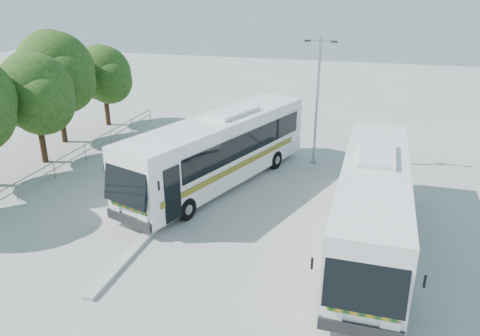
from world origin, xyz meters
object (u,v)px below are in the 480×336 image
(tree_far_e, at_px, (104,74))
(coach_main, at_px, (220,149))
(tree_far_c, at_px, (35,92))
(coach_adjacent, at_px, (372,202))
(tree_far_d, at_px, (56,71))
(lamppost, at_px, (317,96))

(tree_far_e, bearing_deg, coach_main, -36.49)
(tree_far_c, xyz_separation_m, coach_adjacent, (18.87, -4.70, -2.37))
(tree_far_c, relative_size, tree_far_e, 1.10)
(tree_far_d, distance_m, lamppost, 16.75)
(tree_far_c, xyz_separation_m, lamppost, (15.54, 4.13, -0.21))
(tree_far_c, bearing_deg, coach_main, -2.02)
(lamppost, bearing_deg, coach_main, -129.91)
(tree_far_e, bearing_deg, lamppost, -14.23)
(coach_main, bearing_deg, tree_far_e, 163.11)
(tree_far_c, distance_m, coach_main, 11.35)
(tree_far_e, xyz_separation_m, lamppost, (16.05, -4.07, 0.16))
(coach_main, bearing_deg, tree_far_c, -162.42)
(tree_far_e, relative_size, coach_adjacent, 0.47)
(tree_far_e, bearing_deg, tree_far_d, -98.63)
(tree_far_d, relative_size, coach_main, 0.56)
(tree_far_e, distance_m, coach_adjacent, 23.36)
(lamppost, bearing_deg, tree_far_c, -160.61)
(coach_adjacent, bearing_deg, tree_far_e, 147.72)
(tree_far_d, height_order, coach_adjacent, tree_far_d)
(tree_far_d, relative_size, tree_far_e, 1.24)
(tree_far_d, bearing_deg, coach_adjacent, -22.71)
(tree_far_d, relative_size, lamppost, 1.00)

